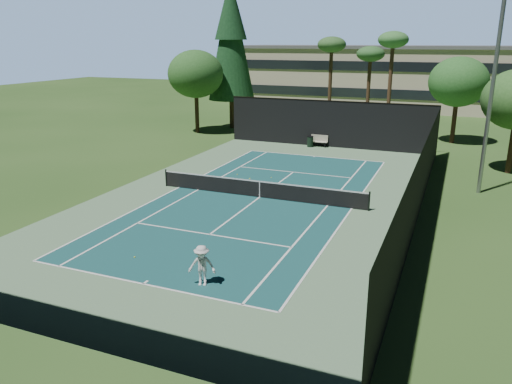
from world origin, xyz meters
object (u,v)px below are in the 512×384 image
Objects in this scene: tennis_ball_a at (135,257)px; trash_bin at (310,142)px; player at (202,266)px; tennis_ball_d at (237,174)px; park_bench at (319,140)px; tennis_net at (260,189)px; tennis_ball_c at (271,178)px; tennis_ball_b at (250,179)px.

trash_bin is at bearing 89.24° from tennis_ball_a.
tennis_ball_d is at bearing 93.41° from player.
tennis_ball_a is at bearing -92.27° from park_bench.
tennis_net is 176.35× the size of tennis_ball_a.
park_bench is (-0.72, 15.79, -0.01)m from tennis_net.
park_bench is 0.81m from trash_bin.
tennis_ball_c is 11.46m from park_bench.
tennis_ball_d is (-1.62, 14.21, -0.00)m from tennis_ball_a.
tennis_ball_b is at bearing 91.65° from tennis_ball_a.
trash_bin is (1.96, 11.13, 0.44)m from tennis_ball_d.
tennis_ball_b is at bearing -93.51° from trash_bin.
trash_bin is (-1.41, 15.36, -0.08)m from tennis_net.
tennis_ball_a is (-3.85, 1.09, -0.77)m from player.
player reaches higher than park_bench.
tennis_ball_d is at bearing -99.98° from trash_bin.
tennis_ball_c is at bearing 32.58° from tennis_ball_b.
park_bench is at bearing 83.42° from tennis_ball_b.
tennis_ball_c is 0.90× the size of tennis_ball_d.
tennis_ball_d reaches higher than tennis_ball_c.
player is 25.12× the size of tennis_ball_c.
tennis_ball_b is 1.20× the size of tennis_ball_c.
tennis_ball_a is at bearing -88.35° from tennis_ball_b.
tennis_net is 13.65× the size of trash_bin.
tennis_ball_b reaches higher than tennis_ball_a.
player reaches higher than tennis_ball_a.
tennis_net is 4.46m from tennis_ball_c.
tennis_ball_a is at bearing -93.40° from tennis_ball_c.
player reaches higher than tennis_net.
tennis_ball_a is 0.95× the size of tennis_ball_b.
tennis_ball_d is (-5.48, 15.30, -0.77)m from player.
tennis_net is 10.14m from tennis_ball_a.
tennis_net is at bearing -58.98° from tennis_ball_b.
tennis_ball_a is 13.53m from tennis_ball_b.
player is at bearing -83.98° from park_bench.
tennis_net reaches higher than park_bench.
player is 26.66m from trash_bin.
park_bench is at bearing 87.73° from tennis_ball_a.
tennis_net is at bearing 84.51° from player.
tennis_net reaches higher than tennis_ball_d.
player is at bearing -82.42° from trash_bin.
park_bench is at bearing 89.15° from tennis_ball_c.
park_bench is (-2.83, 26.85, -0.26)m from player.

